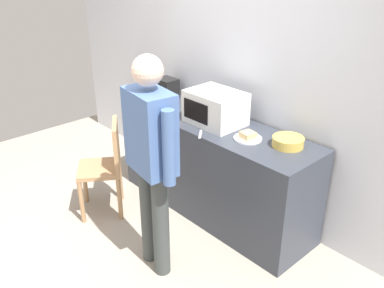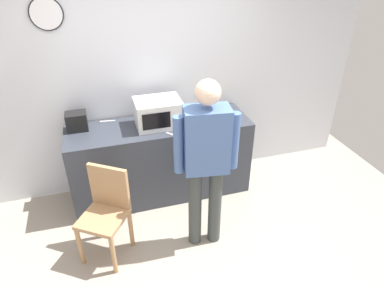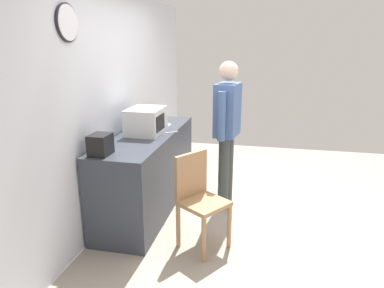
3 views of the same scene
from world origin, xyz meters
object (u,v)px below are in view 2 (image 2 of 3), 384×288
microwave (158,113)px  sandwich_plate (197,120)px  salad_bowl (218,110)px  fork_utensil (173,135)px  spoon_utensil (107,121)px  wooden_chair (106,209)px  toaster (77,121)px  person_standing (206,157)px

microwave → sandwich_plate: (0.43, -0.05, -0.13)m
salad_bowl → fork_utensil: size_ratio=1.50×
microwave → spoon_utensil: (-0.55, 0.25, -0.15)m
wooden_chair → fork_utensil: bearing=31.8°
salad_bowl → toaster: (-1.61, 0.06, 0.06)m
microwave → sandwich_plate: bearing=-6.3°
person_standing → wooden_chair: (-0.94, 0.16, -0.52)m
salad_bowl → toaster: 1.61m
sandwich_plate → fork_utensil: 0.41m
spoon_utensil → person_standing: bearing=-55.8°
spoon_utensil → wooden_chair: spoon_utensil is taller
microwave → salad_bowl: bearing=7.0°
salad_bowl → toaster: size_ratio=1.16×
salad_bowl → fork_utensil: bearing=-150.3°
salad_bowl → person_standing: person_standing is taller
spoon_utensil → wooden_chair: size_ratio=0.18×
sandwich_plate → wooden_chair: (-1.12, -0.72, -0.44)m
fork_utensil → wooden_chair: (-0.78, -0.49, -0.42)m
microwave → wooden_chair: size_ratio=0.53×
spoon_utensil → wooden_chair: bearing=-98.1°
toaster → spoon_utensil: 0.35m
fork_utensil → wooden_chair: 1.01m
salad_bowl → wooden_chair: bearing=-149.1°
salad_bowl → person_standing: 1.12m
fork_utensil → sandwich_plate: bearing=34.0°
fork_utensil → toaster: bearing=156.4°
salad_bowl → sandwich_plate: bearing=-155.6°
sandwich_plate → salad_bowl: salad_bowl is taller
fork_utensil → wooden_chair: bearing=-148.2°
toaster → person_standing: person_standing is taller
salad_bowl → wooden_chair: 1.72m
microwave → wooden_chair: bearing=-132.1°
person_standing → sandwich_plate: bearing=78.1°
wooden_chair → spoon_utensil: bearing=81.9°
toaster → fork_utensil: toaster is taller
wooden_chair → toaster: bearing=101.1°
person_standing → toaster: bearing=136.4°
toaster → fork_utensil: bearing=-23.6°
salad_bowl → spoon_utensil: size_ratio=1.50×
toaster → fork_utensil: size_ratio=1.29×
microwave → spoon_utensil: 0.62m
spoon_utensil → microwave: bearing=-24.6°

